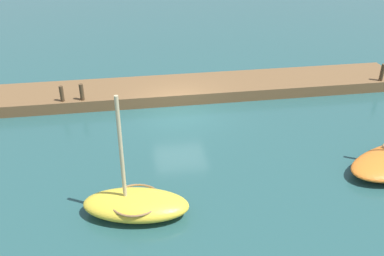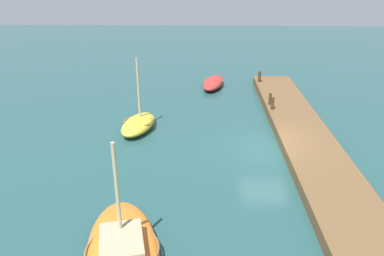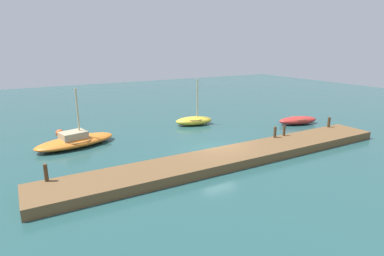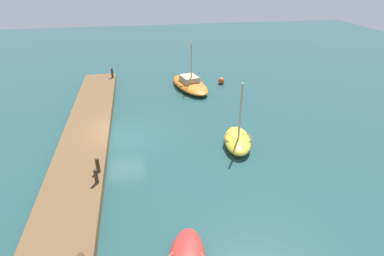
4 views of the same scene
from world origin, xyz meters
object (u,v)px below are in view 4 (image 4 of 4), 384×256
at_px(rowboat_yellow, 238,140).
at_px(mooring_post_mid_east, 96,176).
at_px(mooring_post_mid_west, 98,165).
at_px(marker_buoy, 221,81).
at_px(sailboat_orange, 190,84).
at_px(mooring_post_west, 112,73).

bearing_deg(rowboat_yellow, mooring_post_mid_east, -57.07).
height_order(mooring_post_mid_west, mooring_post_mid_east, mooring_post_mid_west).
bearing_deg(marker_buoy, rowboat_yellow, -9.81).
bearing_deg(sailboat_orange, mooring_post_mid_west, -41.76).
relative_size(sailboat_orange, mooring_post_west, 6.82).
xyz_separation_m(mooring_post_west, mooring_post_mid_east, (15.99, 0.00, -0.07)).
relative_size(rowboat_yellow, marker_buoy, 7.01).
xyz_separation_m(rowboat_yellow, mooring_post_mid_west, (2.12, -7.96, 0.55)).
bearing_deg(mooring_post_mid_east, sailboat_orange, 153.15).
xyz_separation_m(sailboat_orange, marker_buoy, (-0.67, 3.07, -0.11)).
bearing_deg(mooring_post_mid_east, marker_buoy, 145.03).
distance_m(sailboat_orange, marker_buoy, 3.14).
bearing_deg(sailboat_orange, rowboat_yellow, -7.01).
distance_m(rowboat_yellow, sailboat_orange, 10.50).
height_order(rowboat_yellow, marker_buoy, rowboat_yellow).
height_order(rowboat_yellow, sailboat_orange, rowboat_yellow).
bearing_deg(sailboat_orange, marker_buoy, 88.98).
distance_m(mooring_post_mid_east, marker_buoy, 17.26).
height_order(mooring_post_west, mooring_post_mid_west, mooring_post_west).
relative_size(rowboat_yellow, sailboat_orange, 0.68).
distance_m(rowboat_yellow, mooring_post_west, 15.23).
bearing_deg(marker_buoy, mooring_post_west, -100.68).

